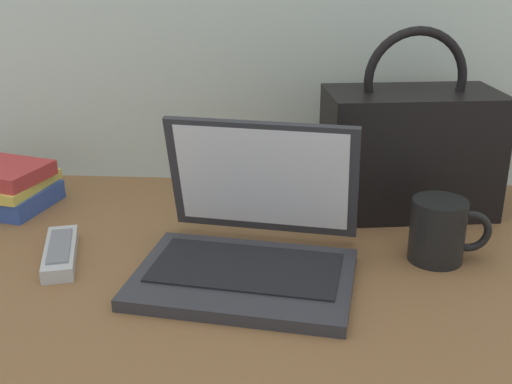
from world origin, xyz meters
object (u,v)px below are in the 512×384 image
(coffee_mug, at_px, (440,230))
(remote_control_near, at_px, (61,252))
(laptop, at_px, (251,242))
(handbag, at_px, (409,149))

(coffee_mug, distance_m, remote_control_near, 0.59)
(laptop, bearing_deg, coffee_mug, 9.91)
(remote_control_near, height_order, handbag, handbag)
(laptop, distance_m, remote_control_near, 0.30)
(laptop, relative_size, coffee_mug, 2.76)
(laptop, xyz_separation_m, handbag, (0.27, 0.25, 0.07))
(handbag, bearing_deg, coffee_mug, -84.49)
(remote_control_near, bearing_deg, laptop, -3.00)
(laptop, bearing_deg, remote_control_near, 177.00)
(remote_control_near, relative_size, handbag, 0.50)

